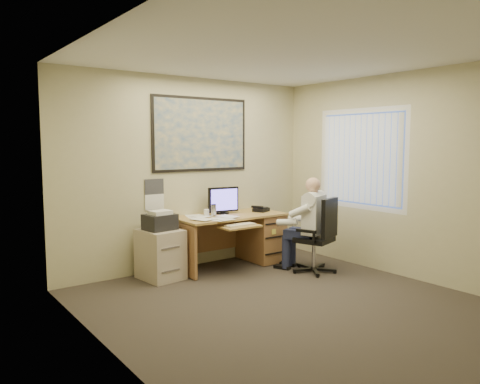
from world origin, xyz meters
TOP-DOWN VIEW (x-y plane):
  - room_shell at (0.00, 0.00)m, footprint 4.00×4.50m
  - desk at (0.77, 1.90)m, footprint 1.60×0.97m
  - world_map at (0.18, 2.23)m, footprint 1.56×0.03m
  - wall_calendar at (-0.57, 2.24)m, footprint 0.28×0.01m
  - window_blinds at (1.97, 0.80)m, footprint 0.06×1.40m
  - filing_cabinet at (-0.66, 1.91)m, footprint 0.53×0.61m
  - office_chair at (1.18, 0.90)m, footprint 0.78×0.78m
  - person at (1.20, 0.97)m, footprint 0.80×0.92m

SIDE VIEW (x-z plane):
  - office_chair at x=1.18m, z-range -0.22..0.82m
  - filing_cabinet at x=-0.66m, z-range -0.07..0.84m
  - desk at x=0.77m, z-range -0.12..1.01m
  - person at x=1.20m, z-range 0.00..1.31m
  - wall_calendar at x=-0.57m, z-range 0.87..1.29m
  - room_shell at x=0.00m, z-range 0.00..2.70m
  - window_blinds at x=1.97m, z-range 0.90..2.20m
  - world_map at x=0.18m, z-range 1.37..2.43m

